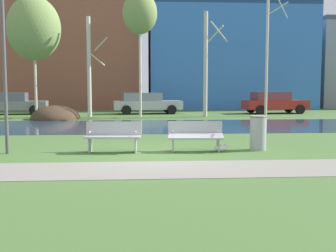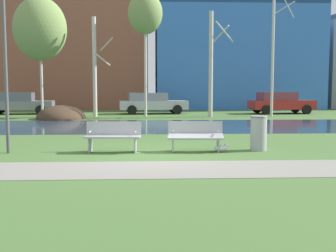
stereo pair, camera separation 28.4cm
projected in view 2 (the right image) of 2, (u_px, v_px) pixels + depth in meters
name	position (u px, v px, depth m)	size (l,w,h in m)	color
ground_plane	(152.00, 123.00, 21.49)	(120.00, 120.00, 0.00)	#476B33
paved_path_strip	(156.00, 169.00, 9.48)	(60.00, 2.02, 0.01)	gray
river_band	(152.00, 126.00, 20.01)	(80.00, 7.01, 0.01)	#284256
soil_mound	(61.00, 119.00, 24.59)	(2.86, 3.39, 1.58)	#423021
bench_left	(113.00, 136.00, 12.01)	(1.63, 0.67, 0.87)	#9EA0A3
bench_right	(195.00, 135.00, 12.12)	(1.63, 0.67, 0.87)	#9EA0A3
trash_bin	(259.00, 133.00, 12.29)	(0.50, 0.50, 1.03)	#999B9E
seagull	(221.00, 148.00, 11.99)	(0.45, 0.17, 0.26)	white
streetlamp	(4.00, 34.00, 11.54)	(0.32, 0.32, 4.96)	#4C4C51
birch_far_left	(40.00, 29.00, 25.63)	(3.24, 3.24, 7.37)	beige
birch_left	(95.00, 66.00, 25.98)	(1.31, 2.17, 6.19)	beige
birch_center_left	(145.00, 14.00, 25.77)	(2.15, 2.15, 8.22)	beige
birch_center	(212.00, 62.00, 25.88)	(1.51, 2.46, 6.51)	#BCB7A8
birch_center_right	(274.00, 45.00, 26.20)	(1.34, 2.49, 8.78)	beige
parked_van_nearest_grey	(18.00, 103.00, 28.71)	(4.65, 2.29, 1.49)	slate
parked_sedan_second_silver	(152.00, 103.00, 29.01)	(4.83, 2.34, 1.46)	#B2B5BC
parked_hatch_third_red	(280.00, 102.00, 29.16)	(4.55, 2.32, 1.51)	maroon
building_brick_low	(54.00, 56.00, 38.11)	(17.04, 9.64, 9.34)	brown
building_blue_store	(232.00, 59.00, 37.79)	(13.79, 9.62, 8.86)	#3870C6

